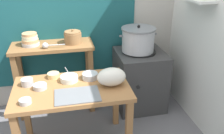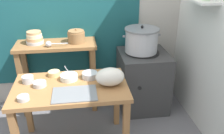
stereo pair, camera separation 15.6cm
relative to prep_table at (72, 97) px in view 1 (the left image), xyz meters
The scene contains 17 objects.
wall_back 1.24m from the prep_table, 80.11° to the left, with size 4.40×0.12×2.60m.
wall_right 1.65m from the prep_table, ahead, with size 0.30×3.20×2.60m.
prep_table is the anchor object (origin of this frame).
back_shelf_table 0.77m from the prep_table, 102.91° to the left, with size 0.96×0.40×0.90m.
stove_block 1.11m from the prep_table, 34.45° to the left, with size 0.60×0.61×0.78m.
steamer_pot 1.11m from the prep_table, 36.56° to the left, with size 0.46×0.42×0.33m.
clay_pot 0.83m from the prep_table, 83.97° to the left, with size 0.21×0.21×0.17m.
bowl_stack_enamel 0.95m from the prep_table, 118.09° to the left, with size 0.20×0.20×0.15m.
ladle 0.74m from the prep_table, 110.26° to the left, with size 0.26×0.07×0.07m.
serving_tray 0.21m from the prep_table, 76.52° to the right, with size 0.40×0.28×0.01m, color slate.
plastic_bag 0.43m from the prep_table, ahead, with size 0.28×0.20×0.18m, color silver.
prep_bowl_0 0.32m from the prep_table, 125.41° to the left, with size 0.12×0.12×0.05m.
prep_bowl_1 0.28m from the prep_table, 34.50° to the left, with size 0.16×0.16×0.06m.
prep_bowl_2 0.47m from the prep_table, 153.14° to the right, with size 0.10×0.10×0.04m.
prep_bowl_3 0.19m from the prep_table, 96.03° to the left, with size 0.18×0.18×0.17m.
prep_bowl_4 0.45m from the prep_table, 163.26° to the left, with size 0.11×0.11×0.07m.
prep_bowl_5 0.32m from the prep_table, behind, with size 0.13×0.13×0.04m.
Camera 1 is at (-0.14, -1.95, 1.87)m, focal length 38.69 mm.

